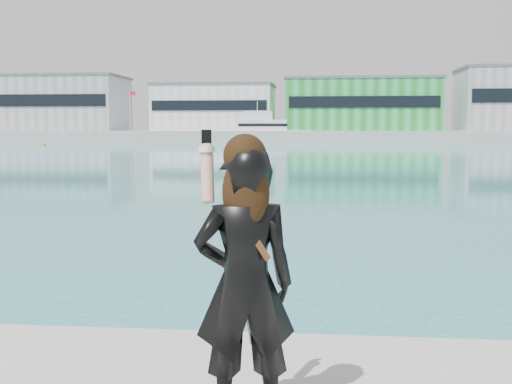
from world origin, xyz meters
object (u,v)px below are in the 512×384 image
at_px(buoy_far, 44,145).
at_px(woman, 245,276).
at_px(buoy_extra, 228,156).
at_px(motor_yacht, 264,130).

bearing_deg(buoy_far, woman, -65.34).
bearing_deg(buoy_extra, woman, -81.68).
bearing_deg(woman, buoy_extra, -94.63).
distance_m(buoy_far, woman, 96.39).
distance_m(buoy_extra, woman, 56.46).
bearing_deg(buoy_extra, motor_yacht, 91.66).
relative_size(buoy_far, woman, 0.27).
xyz_separation_m(buoy_far, buoy_extra, (32.04, -31.74, 0.00)).
height_order(motor_yacht, buoy_extra, motor_yacht).
height_order(motor_yacht, woman, motor_yacht).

